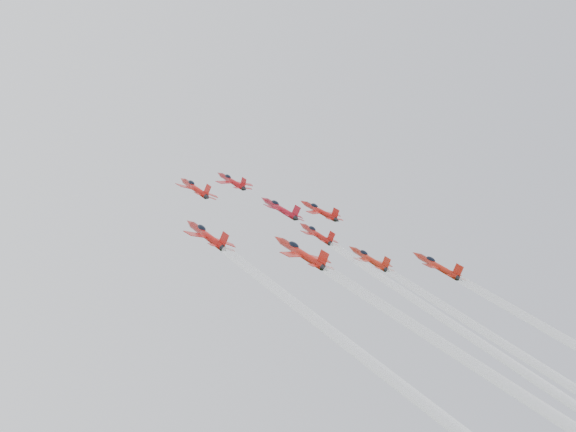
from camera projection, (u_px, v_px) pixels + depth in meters
jet_lead at (232, 181)px, 157.94m from camera, size 9.22×11.83×7.40m
jet_row2_left at (194, 188)px, 138.93m from camera, size 9.40×12.06×7.55m
jet_row2_center at (280, 208)px, 145.04m from camera, size 9.91×12.72×7.96m
jet_row2_right at (320, 211)px, 155.76m from camera, size 9.45×12.12×7.59m
jet_center at (478, 339)px, 99.83m from camera, size 8.54×80.84×47.18m
jet_rear_farleft at (392, 390)px, 73.20m from camera, size 9.22×87.34×50.97m
jet_rear_left at (549, 428)px, 76.16m from camera, size 10.28×97.33×56.80m
jet_rear_right at (561, 379)px, 93.53m from camera, size 8.53×80.82×47.16m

